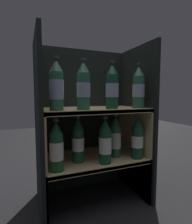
{
  "coord_description": "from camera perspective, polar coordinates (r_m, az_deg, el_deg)",
  "views": [
    {
      "loc": [
        -0.38,
        -0.81,
        0.66
      ],
      "look_at": [
        0.0,
        0.13,
        0.57
      ],
      "focal_mm": 28.0,
      "sensor_mm": 36.0,
      "label": 1
    }
  ],
  "objects": [
    {
      "name": "shelf_upper",
      "position": [
        1.08,
        -0.99,
        -7.49
      ],
      "size": [
        0.61,
        0.38,
        0.59
      ],
      "color": "#DBBC84",
      "rests_on": "ground_plane"
    },
    {
      "name": "shelf_lower",
      "position": [
        1.14,
        -0.93,
        -17.22
      ],
      "size": [
        0.61,
        0.38,
        0.29
      ],
      "color": "#DBBC84",
      "rests_on": "ground_plane"
    },
    {
      "name": "bottle_upper_front_0",
      "position": [
        0.88,
        -12.82,
        8.07
      ],
      "size": [
        0.07,
        0.07,
        0.27
      ],
      "color": "#285B42",
      "rests_on": "shelf_upper"
    },
    {
      "name": "bottle_upper_front_1",
      "position": [
        0.91,
        -4.13,
        8.15
      ],
      "size": [
        0.07,
        0.07,
        0.27
      ],
      "color": "#285B42",
      "rests_on": "shelf_upper"
    },
    {
      "name": "fridge_back_wall",
      "position": [
        1.26,
        -4.34,
        -2.5
      ],
      "size": [
        0.65,
        0.02,
        0.98
      ],
      "primitive_type": "cube",
      "color": "black",
      "rests_on": "ground_plane"
    },
    {
      "name": "bottle_upper_front_2",
      "position": [
        0.98,
        5.29,
        7.95
      ],
      "size": [
        0.07,
        0.07,
        0.27
      ],
      "color": "#144228",
      "rests_on": "shelf_upper"
    },
    {
      "name": "bottle_lower_front_1",
      "position": [
        0.99,
        3.02,
        -9.89
      ],
      "size": [
        0.07,
        0.07,
        0.27
      ],
      "color": "#144228",
      "rests_on": "shelf_lower"
    },
    {
      "name": "ground_plane",
      "position": [
        1.11,
        2.99,
        -31.37
      ],
      "size": [
        6.0,
        6.0,
        0.0
      ],
      "primitive_type": "plane",
      "color": "black"
    },
    {
      "name": "bottle_lower_front_0",
      "position": [
        0.92,
        -12.78,
        -11.32
      ],
      "size": [
        0.07,
        0.07,
        0.27
      ],
      "color": "#194C2D",
      "rests_on": "shelf_lower"
    },
    {
      "name": "fridge_side_left",
      "position": [
        1.01,
        -18.19,
        -4.7
      ],
      "size": [
        0.02,
        0.42,
        0.98
      ],
      "primitive_type": "cube",
      "color": "black",
      "rests_on": "ground_plane"
    },
    {
      "name": "fridge_side_right",
      "position": [
        1.23,
        12.85,
        -2.86
      ],
      "size": [
        0.02,
        0.42,
        0.98
      ],
      "primitive_type": "cube",
      "color": "black",
      "rests_on": "ground_plane"
    },
    {
      "name": "bottle_upper_front_3",
      "position": [
        1.07,
        13.73,
        7.59
      ],
      "size": [
        0.07,
        0.07,
        0.27
      ],
      "color": "#285B42",
      "rests_on": "shelf_upper"
    },
    {
      "name": "bottle_lower_back_0",
      "position": [
        1.02,
        -5.89,
        -9.48
      ],
      "size": [
        0.07,
        0.07,
        0.27
      ],
      "color": "#144228",
      "rests_on": "shelf_lower"
    },
    {
      "name": "bottle_lower_front_2",
      "position": [
        1.1,
        13.33,
        -8.49
      ],
      "size": [
        0.07,
        0.07,
        0.27
      ],
      "color": "#144228",
      "rests_on": "shelf_lower"
    },
    {
      "name": "bottle_lower_back_1",
      "position": [
        1.11,
        6.37,
        -8.33
      ],
      "size": [
        0.07,
        0.07,
        0.27
      ],
      "color": "#1E5638",
      "rests_on": "shelf_lower"
    }
  ]
}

